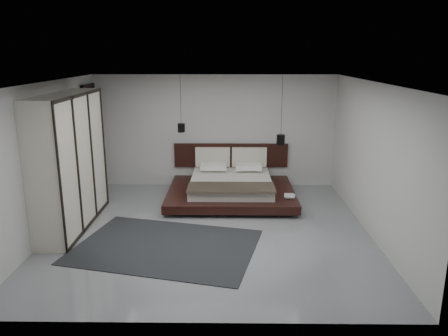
{
  "coord_description": "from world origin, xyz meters",
  "views": [
    {
      "loc": [
        0.36,
        -7.82,
        3.3
      ],
      "look_at": [
        0.25,
        1.2,
        0.92
      ],
      "focal_mm": 35.0,
      "sensor_mm": 36.0,
      "label": 1
    }
  ],
  "objects_px": {
    "lattice_screen": "(92,139)",
    "pendant_right": "(281,140)",
    "pendant_left": "(181,128)",
    "bed": "(231,186)",
    "wardrobe": "(69,162)",
    "rug": "(166,246)"
  },
  "relations": [
    {
      "from": "bed",
      "to": "rug",
      "type": "xyz_separation_m",
      "value": [
        -1.15,
        -2.67,
        -0.29
      ]
    },
    {
      "from": "bed",
      "to": "pendant_right",
      "type": "bearing_deg",
      "value": 21.35
    },
    {
      "from": "wardrobe",
      "to": "rug",
      "type": "bearing_deg",
      "value": -27.08
    },
    {
      "from": "bed",
      "to": "wardrobe",
      "type": "bearing_deg",
      "value": -151.65
    },
    {
      "from": "lattice_screen",
      "to": "wardrobe",
      "type": "relative_size",
      "value": 0.99
    },
    {
      "from": "bed",
      "to": "rug",
      "type": "bearing_deg",
      "value": -113.35
    },
    {
      "from": "pendant_left",
      "to": "pendant_right",
      "type": "height_order",
      "value": "same"
    },
    {
      "from": "bed",
      "to": "pendant_left",
      "type": "height_order",
      "value": "pendant_left"
    },
    {
      "from": "bed",
      "to": "wardrobe",
      "type": "relative_size",
      "value": 1.09
    },
    {
      "from": "bed",
      "to": "wardrobe",
      "type": "xyz_separation_m",
      "value": [
        -3.1,
        -1.67,
        1.0
      ]
    },
    {
      "from": "pendant_left",
      "to": "pendant_right",
      "type": "distance_m",
      "value": 2.37
    },
    {
      "from": "rug",
      "to": "lattice_screen",
      "type": "bearing_deg",
      "value": 124.38
    },
    {
      "from": "rug",
      "to": "bed",
      "type": "bearing_deg",
      "value": 66.65
    },
    {
      "from": "pendant_right",
      "to": "rug",
      "type": "height_order",
      "value": "pendant_right"
    },
    {
      "from": "bed",
      "to": "pendant_left",
      "type": "relative_size",
      "value": 2.19
    },
    {
      "from": "lattice_screen",
      "to": "rug",
      "type": "relative_size",
      "value": 0.84
    },
    {
      "from": "lattice_screen",
      "to": "pendant_left",
      "type": "bearing_deg",
      "value": -2.25
    },
    {
      "from": "wardrobe",
      "to": "pendant_left",
      "type": "bearing_deg",
      "value": 47.96
    },
    {
      "from": "pendant_left",
      "to": "wardrobe",
      "type": "xyz_separation_m",
      "value": [
        -1.92,
        -2.13,
        -0.31
      ]
    },
    {
      "from": "bed",
      "to": "pendant_right",
      "type": "distance_m",
      "value": 1.63
    },
    {
      "from": "lattice_screen",
      "to": "pendant_left",
      "type": "height_order",
      "value": "pendant_left"
    },
    {
      "from": "lattice_screen",
      "to": "pendant_right",
      "type": "distance_m",
      "value": 4.53
    }
  ]
}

